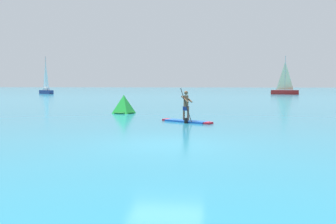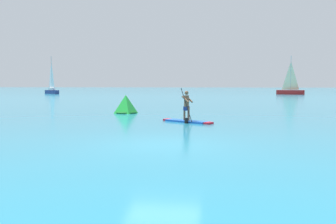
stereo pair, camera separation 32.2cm
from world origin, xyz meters
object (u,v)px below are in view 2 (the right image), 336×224
paddleboarder_mid_center (187,116)px  sailboat_left_horizon (52,88)px  sailboat_right_horizon (290,90)px  race_marker_buoy (126,105)px

paddleboarder_mid_center → sailboat_left_horizon: (-33.02, 54.63, 0.88)m
sailboat_right_horizon → race_marker_buoy: bearing=-99.6°
paddleboarder_mid_center → sailboat_right_horizon: (14.85, 57.19, 0.60)m
sailboat_left_horizon → paddleboarder_mid_center: bearing=158.0°
sailboat_left_horizon → sailboat_right_horizon: 47.94m
paddleboarder_mid_center → race_marker_buoy: bearing=163.9°
sailboat_left_horizon → sailboat_right_horizon: (47.87, 2.57, -0.28)m
paddleboarder_mid_center → sailboat_left_horizon: bearing=155.0°
paddleboarder_mid_center → sailboat_right_horizon: size_ratio=0.38×
race_marker_buoy → sailboat_left_horizon: size_ratio=0.21×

